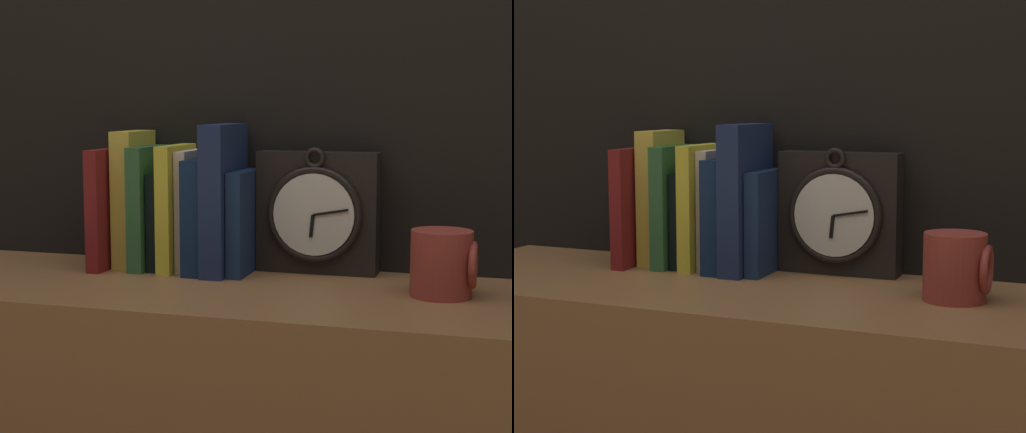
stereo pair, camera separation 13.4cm
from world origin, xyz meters
TOP-DOWN VIEW (x-y plane):
  - wall_back at (0.00, 0.22)m, footprint 6.00×0.05m
  - clock at (0.06, 0.16)m, footprint 0.21×0.06m
  - book_slot0_black at (-0.32, 0.13)m, footprint 0.02×0.11m
  - book_slot1_maroon at (-0.30, 0.11)m, footprint 0.02×0.16m
  - book_slot2_yellow at (-0.27, 0.13)m, footprint 0.04×0.12m
  - book_slot3_green at (-0.24, 0.12)m, footprint 0.03×0.14m
  - book_slot4_black at (-0.21, 0.12)m, footprint 0.02×0.12m
  - book_slot5_yellow at (-0.18, 0.12)m, footprint 0.03×0.14m
  - book_slot6_cream at (-0.16, 0.13)m, footprint 0.02×0.12m
  - book_slot7_navy at (-0.13, 0.11)m, footprint 0.03×0.14m
  - book_slot8_navy at (-0.09, 0.11)m, footprint 0.04×0.15m
  - book_slot9_navy at (-0.06, 0.12)m, footprint 0.03×0.13m
  - mug at (0.29, 0.03)m, footprint 0.10×0.09m

SIDE VIEW (x-z plane):
  - mug at x=0.29m, z-range 0.93..1.03m
  - book_slot4_black at x=-0.21m, z-range 0.93..1.10m
  - book_slot0_black at x=-0.32m, z-range 0.93..1.10m
  - book_slot9_navy at x=-0.06m, z-range 0.93..1.11m
  - book_slot7_navy at x=-0.13m, z-range 0.93..1.13m
  - clock at x=0.06m, z-range 0.92..1.14m
  - book_slot6_cream at x=-0.16m, z-range 0.93..1.14m
  - book_slot1_maroon at x=-0.30m, z-range 0.93..1.14m
  - book_slot3_green at x=-0.24m, z-range 0.93..1.15m
  - book_slot5_yellow at x=-0.18m, z-range 0.93..1.15m
  - book_slot2_yellow at x=-0.27m, z-range 0.93..1.17m
  - book_slot8_navy at x=-0.09m, z-range 0.93..1.19m
  - wall_back at x=0.00m, z-range 0.00..2.60m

